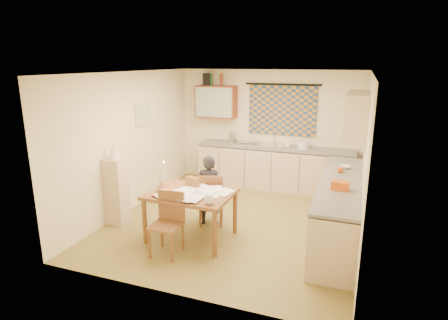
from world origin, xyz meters
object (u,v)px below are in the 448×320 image
at_px(counter_right, 339,209).
at_px(shelf_stand, 117,191).
at_px(stove, 333,244).
at_px(counter_back, 274,168).
at_px(chair_far, 211,208).
at_px(person, 209,190).
at_px(dining_table, 191,215).

distance_m(counter_right, shelf_stand, 3.62).
xyz_separation_m(counter_right, shelf_stand, (-3.54, -0.77, 0.11)).
height_order(counter_right, stove, counter_right).
bearing_deg(counter_back, chair_far, -104.84).
bearing_deg(counter_right, chair_far, -173.26).
relative_size(chair_far, person, 0.74).
height_order(counter_right, dining_table, counter_right).
xyz_separation_m(dining_table, person, (0.06, 0.58, 0.22)).
height_order(counter_back, person, person).
relative_size(person, shelf_stand, 1.06).
bearing_deg(stove, shelf_stand, 173.59).
xyz_separation_m(chair_far, shelf_stand, (-1.49, -0.52, 0.29)).
bearing_deg(stove, person, 156.77).
height_order(chair_far, shelf_stand, shelf_stand).
xyz_separation_m(stove, person, (-2.07, 0.89, 0.18)).
bearing_deg(chair_far, counter_back, -123.10).
relative_size(counter_right, stove, 3.47).
distance_m(dining_table, person, 0.62).
bearing_deg(dining_table, chair_far, 83.56).
height_order(counter_right, shelf_stand, shelf_stand).
xyz_separation_m(dining_table, chair_far, (0.08, 0.61, -0.10)).
xyz_separation_m(counter_right, stove, (-0.00, -1.16, -0.03)).
relative_size(chair_far, shelf_stand, 0.79).
xyz_separation_m(stove, chair_far, (-2.05, 0.92, -0.15)).
distance_m(chair_far, shelf_stand, 1.61).
height_order(dining_table, shelf_stand, shelf_stand).
bearing_deg(stove, dining_table, 171.65).
bearing_deg(stove, counter_back, 115.28).
distance_m(counter_back, chair_far, 2.27).
distance_m(stove, chair_far, 2.25).
bearing_deg(person, shelf_stand, 7.14).
xyz_separation_m(stove, dining_table, (-2.13, 0.31, -0.04)).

